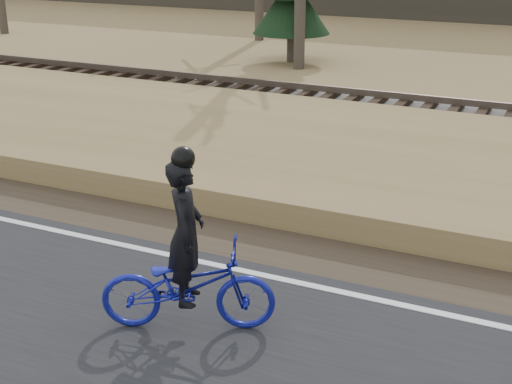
% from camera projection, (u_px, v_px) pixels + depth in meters
% --- Properties ---
extents(ground, '(120.00, 120.00, 0.00)m').
position_uv_depth(ground, '(90.00, 249.00, 10.33)').
color(ground, '#99764E').
rests_on(ground, ground).
extents(edge_line, '(120.00, 0.12, 0.01)m').
position_uv_depth(edge_line, '(98.00, 240.00, 10.48)').
color(edge_line, silver).
rests_on(edge_line, road).
extents(shoulder, '(120.00, 1.60, 0.04)m').
position_uv_depth(shoulder, '(137.00, 219.00, 11.34)').
color(shoulder, '#473A2B').
rests_on(shoulder, ground).
extents(embankment, '(120.00, 5.00, 0.44)m').
position_uv_depth(embankment, '(223.00, 155.00, 13.81)').
color(embankment, '#99764E').
rests_on(embankment, ground).
extents(ballast, '(120.00, 3.00, 0.45)m').
position_uv_depth(ballast, '(297.00, 111.00, 17.03)').
color(ballast, slate).
rests_on(ballast, ground).
extents(railroad, '(120.00, 2.40, 0.29)m').
position_uv_depth(railroad, '(297.00, 99.00, 16.92)').
color(railroad, black).
rests_on(railroad, ballast).
extents(cyclist, '(2.09, 1.42, 2.17)m').
position_uv_depth(cyclist, '(187.00, 274.00, 7.99)').
color(cyclist, navy).
rests_on(cyclist, road).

